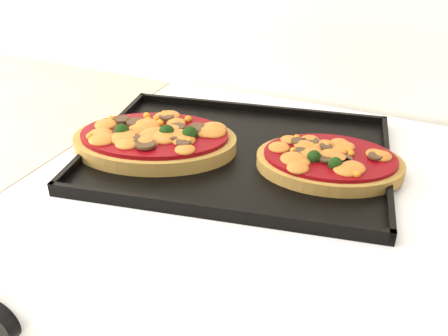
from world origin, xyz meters
The scene contains 3 objects.
baking_tray centered at (-0.02, 1.74, 0.92)m, with size 0.45×0.33×0.02m, color black.
pizza_left centered at (-0.15, 1.69, 0.94)m, with size 0.25×0.17×0.04m, color olive, non-canonical shape.
pizza_right centered at (0.11, 1.75, 0.94)m, with size 0.21×0.15×0.03m, color olive, non-canonical shape.
Camera 1 is at (0.24, 1.12, 1.29)m, focal length 40.00 mm.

